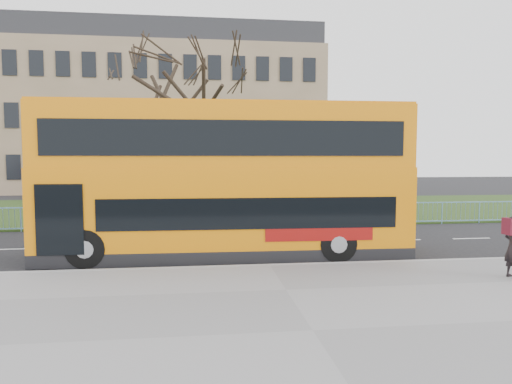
# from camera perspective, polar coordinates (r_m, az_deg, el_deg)

# --- Properties ---
(ground) EXTENTS (120.00, 120.00, 0.00)m
(ground) POSITION_cam_1_polar(r_m,az_deg,el_deg) (15.26, 0.82, -8.20)
(ground) COLOR black
(ground) RESTS_ON ground
(pavement) EXTENTS (80.00, 10.50, 0.12)m
(pavement) POSITION_cam_1_polar(r_m,az_deg,el_deg) (8.87, 7.10, -17.14)
(pavement) COLOR slate
(pavement) RESTS_ON ground
(kerb) EXTENTS (80.00, 0.20, 0.14)m
(kerb) POSITION_cam_1_polar(r_m,az_deg,el_deg) (13.75, 1.72, -9.30)
(kerb) COLOR gray
(kerb) RESTS_ON ground
(grass_verge) EXTENTS (80.00, 15.40, 0.08)m
(grass_verge) POSITION_cam_1_polar(r_m,az_deg,el_deg) (29.31, -3.03, -2.11)
(grass_verge) COLOR #213613
(grass_verge) RESTS_ON ground
(guard_railing) EXTENTS (40.00, 0.12, 1.10)m
(guard_railing) POSITION_cam_1_polar(r_m,az_deg,el_deg) (21.63, -1.58, -3.02)
(guard_railing) COLOR #689CB9
(guard_railing) RESTS_ON ground
(bare_tree) EXTENTS (7.96, 7.96, 11.38)m
(bare_tree) POSITION_cam_1_polar(r_m,az_deg,el_deg) (24.90, -9.37, 9.92)
(bare_tree) COLOR black
(bare_tree) RESTS_ON grass_verge
(civic_building) EXTENTS (30.00, 15.00, 14.00)m
(civic_building) POSITION_cam_1_polar(r_m,az_deg,el_deg) (49.98, -10.56, 8.45)
(civic_building) COLOR #897457
(civic_building) RESTS_ON ground
(yellow_bus) EXTENTS (11.97, 3.13, 4.99)m
(yellow_bus) POSITION_cam_1_polar(r_m,az_deg,el_deg) (15.18, -3.73, 1.93)
(yellow_bus) COLOR orange
(yellow_bus) RESTS_ON ground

